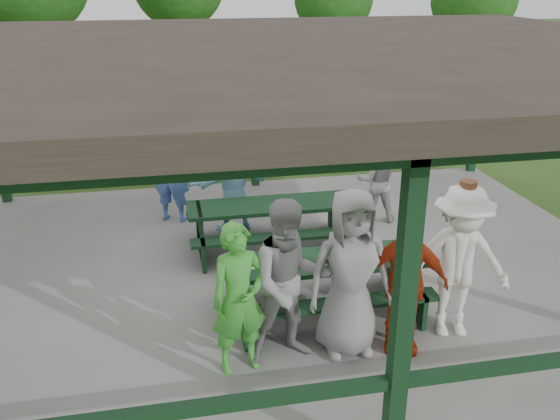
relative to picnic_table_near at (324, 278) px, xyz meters
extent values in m
plane|color=#2E4E18|center=(-0.09, 1.20, -0.57)|extent=(90.00, 90.00, 0.00)
cube|color=slate|center=(-0.09, 1.20, -0.52)|extent=(10.00, 8.00, 0.10)
cube|color=black|center=(-0.09, -2.60, 1.03)|extent=(0.15, 0.15, 3.00)
cube|color=black|center=(-0.09, 5.00, 1.03)|extent=(0.15, 0.15, 3.00)
cube|color=black|center=(4.71, 5.00, 1.03)|extent=(0.15, 0.15, 3.00)
cube|color=black|center=(-2.49, 5.00, 0.43)|extent=(4.65, 0.10, 0.10)
cube|color=black|center=(2.31, 5.00, 0.43)|extent=(4.65, 0.10, 0.10)
cube|color=black|center=(-0.09, -2.60, 2.43)|extent=(9.80, 0.15, 0.20)
cube|color=black|center=(-0.09, 5.00, 2.43)|extent=(9.80, 0.15, 0.20)
cube|color=#2B251F|center=(-0.09, 1.20, 2.65)|extent=(10.60, 8.60, 0.24)
cube|color=black|center=(0.00, 0.00, 0.25)|extent=(2.54, 0.75, 0.06)
cube|color=black|center=(0.00, -0.55, -0.05)|extent=(2.54, 0.28, 0.05)
cube|color=black|center=(0.00, 0.55, -0.05)|extent=(2.54, 0.28, 0.05)
cube|color=black|center=(-1.09, 0.00, -0.10)|extent=(0.06, 0.70, 0.75)
cube|color=black|center=(1.09, 0.00, -0.10)|extent=(0.06, 0.70, 0.75)
cube|color=black|center=(-1.09, 0.00, -0.25)|extent=(0.06, 1.39, 0.45)
cube|color=black|center=(1.09, 0.00, -0.25)|extent=(0.06, 1.39, 0.45)
cube|color=black|center=(-0.29, 2.00, 0.25)|extent=(2.62, 0.75, 0.06)
cube|color=black|center=(-0.29, 1.45, -0.05)|extent=(2.62, 0.28, 0.05)
cube|color=black|center=(-0.29, 2.55, -0.05)|extent=(2.62, 0.28, 0.05)
cube|color=black|center=(-1.42, 2.00, -0.10)|extent=(0.06, 0.70, 0.75)
cube|color=black|center=(0.84, 2.00, -0.10)|extent=(0.06, 0.70, 0.75)
cube|color=black|center=(-1.42, 2.00, -0.25)|extent=(0.06, 1.39, 0.45)
cube|color=black|center=(0.84, 2.00, -0.25)|extent=(0.06, 1.39, 0.45)
cylinder|color=white|center=(-0.93, 0.00, 0.28)|extent=(0.22, 0.22, 0.01)
torus|color=#A9743C|center=(-0.97, -0.02, 0.31)|extent=(0.10, 0.10, 0.03)
torus|color=#A9743C|center=(-0.89, -0.02, 0.31)|extent=(0.10, 0.10, 0.03)
torus|color=#A9743C|center=(-0.93, 0.04, 0.31)|extent=(0.10, 0.10, 0.03)
cylinder|color=white|center=(-0.39, 0.00, 0.28)|extent=(0.22, 0.22, 0.01)
torus|color=#A9743C|center=(-0.43, -0.02, 0.31)|extent=(0.10, 0.10, 0.03)
torus|color=#A9743C|center=(-0.35, -0.02, 0.31)|extent=(0.10, 0.10, 0.03)
torus|color=#A9743C|center=(-0.39, 0.04, 0.31)|extent=(0.10, 0.10, 0.03)
cylinder|color=white|center=(0.39, 0.00, 0.28)|extent=(0.22, 0.22, 0.01)
torus|color=#A9743C|center=(0.35, -0.02, 0.31)|extent=(0.10, 0.10, 0.03)
torus|color=#A9743C|center=(0.43, -0.02, 0.31)|extent=(0.10, 0.10, 0.03)
torus|color=#A9743C|center=(0.39, 0.04, 0.31)|extent=(0.10, 0.10, 0.03)
cylinder|color=white|center=(1.16, 0.00, 0.28)|extent=(0.22, 0.22, 0.01)
torus|color=#A9743C|center=(1.12, -0.02, 0.31)|extent=(0.10, 0.10, 0.03)
torus|color=#A9743C|center=(1.20, -0.02, 0.31)|extent=(0.10, 0.10, 0.03)
torus|color=#A9743C|center=(1.16, 0.04, 0.31)|extent=(0.10, 0.10, 0.03)
cylinder|color=#381E0F|center=(-1.25, -0.18, 0.33)|extent=(0.06, 0.06, 0.10)
cylinder|color=#381E0F|center=(-0.02, -0.18, 0.33)|extent=(0.06, 0.06, 0.10)
cylinder|color=#381E0F|center=(0.74, -0.18, 0.33)|extent=(0.06, 0.06, 0.10)
cylinder|color=#381E0F|center=(0.89, -0.18, 0.33)|extent=(0.06, 0.06, 0.10)
cylinder|color=#381E0F|center=(1.12, -0.18, 0.33)|extent=(0.06, 0.06, 0.10)
cone|color=white|center=(-0.48, 0.20, 0.33)|extent=(0.09, 0.09, 0.10)
cone|color=white|center=(0.10, 0.20, 0.33)|extent=(0.09, 0.09, 0.10)
cone|color=white|center=(0.74, 0.20, 0.33)|extent=(0.09, 0.09, 0.10)
imported|color=green|center=(-1.19, -0.95, 0.39)|extent=(0.70, 0.54, 1.72)
imported|color=gray|center=(-0.63, -0.86, 0.48)|extent=(0.99, 0.81, 1.90)
imported|color=gray|center=(0.06, -0.84, 0.51)|extent=(0.97, 0.64, 1.96)
imported|color=#A12B0E|center=(0.66, -0.94, 0.37)|extent=(1.06, 0.67, 1.69)
imported|color=white|center=(1.40, -0.77, 0.47)|extent=(1.33, 0.92, 1.89)
cylinder|color=brown|center=(1.40, -0.77, 1.36)|extent=(0.38, 0.38, 0.02)
cylinder|color=brown|center=(1.40, -0.77, 1.42)|extent=(0.22, 0.22, 0.11)
imported|color=#9BD6EF|center=(-0.79, 2.84, 0.32)|extent=(1.53, 0.75, 1.58)
imported|color=#415EAB|center=(-1.79, 3.44, 0.41)|extent=(0.76, 0.64, 1.77)
imported|color=#959497|center=(1.68, 2.75, 0.26)|extent=(0.81, 0.69, 1.47)
imported|color=silver|center=(1.57, 8.22, 0.11)|extent=(5.07, 2.57, 1.37)
cube|color=navy|center=(-1.10, 8.46, 0.30)|extent=(3.18, 1.79, 0.13)
cube|color=navy|center=(-1.17, 7.70, 0.57)|extent=(3.05, 0.33, 0.44)
cube|color=navy|center=(-1.03, 9.22, 0.57)|extent=(3.05, 0.33, 0.44)
cube|color=navy|center=(-2.62, 8.59, 0.57)|extent=(0.20, 1.53, 0.44)
cube|color=navy|center=(0.42, 8.32, 0.57)|extent=(0.20, 1.53, 0.44)
cylinder|color=black|center=(-2.15, 7.73, -0.16)|extent=(0.84, 0.27, 0.83)
cylinder|color=yellow|center=(-2.15, 7.73, -0.16)|extent=(0.33, 0.27, 0.31)
cylinder|color=black|center=(-2.01, 9.36, -0.16)|extent=(0.84, 0.27, 0.83)
cylinder|color=yellow|center=(-2.01, 9.36, -0.16)|extent=(0.33, 0.27, 0.31)
cylinder|color=black|center=(-0.19, 7.55, -0.16)|extent=(0.84, 0.27, 0.83)
cylinder|color=yellow|center=(-0.19, 7.55, -0.16)|extent=(0.33, 0.27, 0.31)
cylinder|color=black|center=(-0.05, 9.19, -0.16)|extent=(0.84, 0.27, 0.83)
cylinder|color=yellow|center=(-0.05, 9.19, -0.16)|extent=(0.33, 0.27, 0.31)
cube|color=navy|center=(0.97, 8.27, 0.19)|extent=(1.10, 0.18, 0.09)
cone|color=#F2590C|center=(-2.68, 8.60, 0.68)|extent=(0.06, 0.44, 0.44)
cylinder|color=black|center=(-5.81, 15.53, 0.92)|extent=(0.36, 0.36, 2.99)
cylinder|color=black|center=(-0.91, 18.40, 0.83)|extent=(0.36, 0.36, 2.81)
cylinder|color=black|center=(4.91, 16.93, 0.62)|extent=(0.36, 0.36, 2.38)
cylinder|color=black|center=(9.51, 14.57, 0.64)|extent=(0.36, 0.36, 2.42)
cylinder|color=black|center=(11.52, 18.37, 1.03)|extent=(0.36, 0.36, 3.21)
camera|label=1|loc=(-1.84, -6.38, 3.61)|focal=38.00mm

